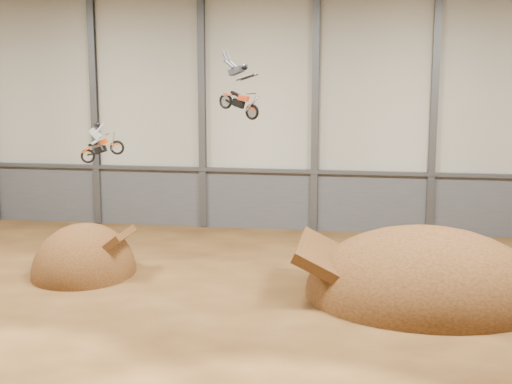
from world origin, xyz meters
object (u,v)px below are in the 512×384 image
at_px(takeoff_ramp, 85,274).
at_px(fmx_rider_b, 237,86).
at_px(landing_ramp, 425,296).
at_px(fmx_rider_a, 104,138).

height_order(takeoff_ramp, fmx_rider_b, fmx_rider_b).
xyz_separation_m(landing_ramp, fmx_rider_b, (-7.89, -1.18, 8.88)).
bearing_deg(fmx_rider_b, fmx_rider_a, 179.91).
xyz_separation_m(takeoff_ramp, fmx_rider_a, (0.69, 1.37, 6.27)).
distance_m(takeoff_ramp, landing_ramp, 15.65).
bearing_deg(landing_ramp, fmx_rider_a, 171.49).
height_order(landing_ramp, fmx_rider_a, fmx_rider_a).
bearing_deg(takeoff_ramp, fmx_rider_b, -14.83).
relative_size(takeoff_ramp, landing_ramp, 0.54).
bearing_deg(fmx_rider_a, fmx_rider_b, -34.34).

